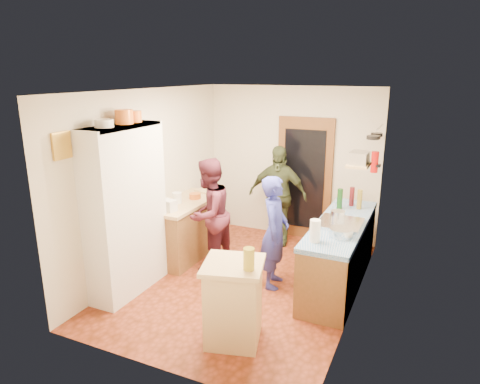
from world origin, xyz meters
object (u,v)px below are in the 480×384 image
Objects in this scene: hutch_body at (126,211)px; right_counter_base at (339,255)px; island_base at (233,304)px; person_hob at (276,233)px; person_back at (278,195)px; person_left at (212,214)px.

hutch_body is 2.90m from right_counter_base.
person_hob reaches higher than island_base.
person_hob reaches higher than right_counter_base.
hutch_body is 1.31× the size of person_back.
hutch_body is at bearing -123.11° from person_back.
person_back is (-1.26, 1.04, 0.42)m from right_counter_base.
hutch_body is at bearing -152.53° from right_counter_base.
person_back is (-0.50, 1.46, 0.07)m from person_hob.
person_hob is at bearing 90.27° from island_base.
person_hob is 0.91× the size of person_back.
island_base is at bearing 39.69° from person_left.
person_left is 0.98× the size of person_back.
hutch_body is 1.44× the size of person_hob.
hutch_body reaches higher than person_left.
person_hob is at bearing -151.49° from right_counter_base.
person_left is (-1.07, 1.53, 0.39)m from island_base.
person_hob is 0.93× the size of person_left.
person_left reaches higher than island_base.
person_back is at bearing 140.53° from right_counter_base.
right_counter_base is at bearing -71.88° from person_hob.
person_left is 1.39m from person_back.
person_back is (0.57, 1.27, 0.01)m from person_left.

